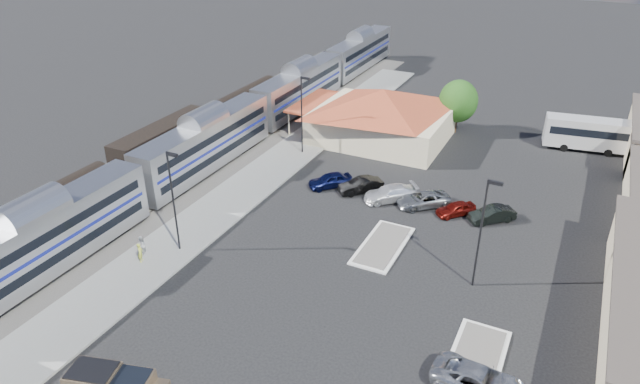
% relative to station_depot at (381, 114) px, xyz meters
% --- Properties ---
extents(ground, '(280.00, 280.00, 0.00)m').
position_rel_station_depot_xyz_m(ground, '(4.56, -24.00, -3.13)').
color(ground, black).
rests_on(ground, ground).
extents(railbed, '(16.00, 100.00, 0.12)m').
position_rel_station_depot_xyz_m(railbed, '(-16.44, -16.00, -3.07)').
color(railbed, '#4C4944').
rests_on(railbed, ground).
extents(platform, '(5.50, 92.00, 0.18)m').
position_rel_station_depot_xyz_m(platform, '(-7.44, -18.00, -3.04)').
color(platform, gray).
rests_on(platform, ground).
extents(passenger_train, '(3.00, 104.00, 5.55)m').
position_rel_station_depot_xyz_m(passenger_train, '(-13.44, -16.26, -0.26)').
color(passenger_train, silver).
rests_on(passenger_train, ground).
extents(freight_cars, '(2.80, 46.00, 4.00)m').
position_rel_station_depot_xyz_m(freight_cars, '(-19.44, -16.08, -1.21)').
color(freight_cars, black).
rests_on(freight_cars, ground).
extents(station_depot, '(18.35, 12.24, 6.20)m').
position_rel_station_depot_xyz_m(station_depot, '(0.00, 0.00, 0.00)').
color(station_depot, beige).
rests_on(station_depot, ground).
extents(traffic_island_south, '(3.30, 7.50, 0.21)m').
position_rel_station_depot_xyz_m(traffic_island_south, '(8.56, -22.00, -3.03)').
color(traffic_island_south, silver).
rests_on(traffic_island_south, ground).
extents(traffic_island_north, '(3.30, 7.50, 0.21)m').
position_rel_station_depot_xyz_m(traffic_island_north, '(18.56, -32.00, -3.03)').
color(traffic_island_north, silver).
rests_on(traffic_island_north, ground).
extents(lamp_plat_s, '(1.08, 0.25, 9.00)m').
position_rel_station_depot_xyz_m(lamp_plat_s, '(-6.34, -30.00, 2.21)').
color(lamp_plat_s, black).
rests_on(lamp_plat_s, ground).
extents(lamp_plat_n, '(1.08, 0.25, 9.00)m').
position_rel_station_depot_xyz_m(lamp_plat_n, '(-6.34, -8.00, 2.21)').
color(lamp_plat_n, black).
rests_on(lamp_plat_n, ground).
extents(lamp_lot, '(1.08, 0.25, 9.00)m').
position_rel_station_depot_xyz_m(lamp_lot, '(16.66, -24.00, 2.21)').
color(lamp_lot, black).
rests_on(lamp_lot, ground).
extents(tree_depot, '(4.71, 4.71, 6.63)m').
position_rel_station_depot_xyz_m(tree_depot, '(7.56, 6.00, 0.89)').
color(tree_depot, '#382314').
rests_on(tree_depot, ground).
extents(suv, '(5.99, 3.12, 1.61)m').
position_rel_station_depot_xyz_m(suv, '(19.26, -34.28, -2.33)').
color(suv, '#ACAFB4').
rests_on(suv, ground).
extents(coach_bus, '(11.91, 4.23, 3.74)m').
position_rel_station_depot_xyz_m(coach_bus, '(23.54, 7.41, -0.98)').
color(coach_bus, silver).
rests_on(coach_bus, ground).
extents(person_a, '(0.61, 0.71, 1.65)m').
position_rel_station_depot_xyz_m(person_a, '(-8.05, -32.81, -2.12)').
color(person_a, '#D5DD45').
rests_on(person_a, platform).
extents(person_b, '(0.86, 0.97, 1.67)m').
position_rel_station_depot_xyz_m(person_b, '(-8.68, -31.98, -2.12)').
color(person_b, silver).
rests_on(person_b, platform).
extents(parked_car_a, '(4.38, 4.37, 1.50)m').
position_rel_station_depot_xyz_m(parked_car_a, '(-0.07, -14.08, -2.38)').
color(parked_car_a, '#0C113D').
rests_on(parked_car_a, ground).
extents(parked_car_b, '(4.27, 4.31, 1.48)m').
position_rel_station_depot_xyz_m(parked_car_b, '(3.13, -13.78, -2.39)').
color(parked_car_b, black).
rests_on(parked_car_b, ground).
extents(parked_car_c, '(5.31, 4.98, 1.51)m').
position_rel_station_depot_xyz_m(parked_car_c, '(6.33, -14.08, -2.38)').
color(parked_car_c, white).
rests_on(parked_car_c, ground).
extents(parked_car_d, '(5.41, 5.01, 1.41)m').
position_rel_station_depot_xyz_m(parked_car_d, '(9.53, -13.78, -2.43)').
color(parked_car_d, gray).
rests_on(parked_car_d, ground).
extents(parked_car_e, '(3.70, 3.73, 1.28)m').
position_rel_station_depot_xyz_m(parked_car_e, '(12.73, -14.08, -2.49)').
color(parked_car_e, maroon).
rests_on(parked_car_e, ground).
extents(parked_car_f, '(4.18, 3.95, 1.41)m').
position_rel_station_depot_xyz_m(parked_car_f, '(15.93, -13.78, -2.43)').
color(parked_car_f, black).
rests_on(parked_car_f, ground).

